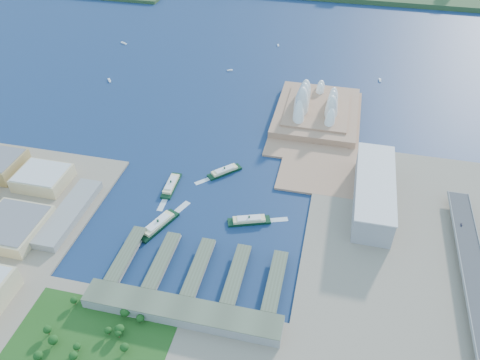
% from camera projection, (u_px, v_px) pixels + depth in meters
% --- Properties ---
extents(ground, '(3000.00, 3000.00, 0.00)m').
position_uv_depth(ground, '(206.00, 222.00, 569.22)').
color(ground, '#101F4D').
rests_on(ground, ground).
extents(east_land, '(240.00, 500.00, 3.00)m').
position_uv_depth(east_land, '(413.00, 290.00, 487.95)').
color(east_land, gray).
rests_on(east_land, ground).
extents(peninsula, '(135.00, 220.00, 3.00)m').
position_uv_depth(peninsula, '(317.00, 122.00, 746.28)').
color(peninsula, '#A87A5B').
rests_on(peninsula, ground).
extents(opera_house, '(134.00, 180.00, 58.00)m').
position_uv_depth(opera_house, '(318.00, 99.00, 742.72)').
color(opera_house, white).
rests_on(opera_house, peninsula).
extents(toaster_building, '(45.00, 155.00, 35.00)m').
position_uv_depth(toaster_building, '(374.00, 192.00, 582.48)').
color(toaster_building, gray).
rests_on(toaster_building, east_land).
extents(expressway, '(26.00, 340.00, 11.85)m').
position_uv_depth(expressway, '(478.00, 305.00, 465.10)').
color(expressway, gray).
rests_on(expressway, east_land).
extents(ferry_wharves, '(184.00, 90.00, 9.30)m').
position_uv_depth(ferry_wharves, '(199.00, 268.00, 506.99)').
color(ferry_wharves, '#4C5742').
rests_on(ferry_wharves, ground).
extents(terminal_building, '(200.00, 28.00, 12.00)m').
position_uv_depth(terminal_building, '(182.00, 312.00, 458.62)').
color(terminal_building, gray).
rests_on(terminal_building, south_land).
extents(park, '(150.00, 110.00, 16.00)m').
position_uv_depth(park, '(84.00, 344.00, 428.95)').
color(park, '#194714').
rests_on(park, south_land).
extents(ferry_a, '(14.90, 53.06, 9.96)m').
position_uv_depth(ferry_a, '(171.00, 184.00, 619.12)').
color(ferry_a, black).
rests_on(ferry_a, ground).
extents(ferry_b, '(43.89, 44.16, 9.38)m').
position_uv_depth(ferry_b, '(225.00, 170.00, 642.66)').
color(ferry_b, black).
rests_on(ferry_b, ground).
extents(ferry_c, '(36.67, 61.04, 11.29)m').
position_uv_depth(ferry_c, '(158.00, 223.00, 559.80)').
color(ferry_c, black).
rests_on(ferry_c, ground).
extents(ferry_d, '(53.45, 29.96, 9.84)m').
position_uv_depth(ferry_d, '(249.00, 219.00, 566.52)').
color(ferry_d, black).
rests_on(ferry_d, ground).
extents(boat_a, '(11.91, 14.61, 2.94)m').
position_uv_depth(boat_a, '(109.00, 80.00, 858.23)').
color(boat_a, white).
rests_on(boat_a, ground).
extents(boat_b, '(10.64, 7.73, 2.73)m').
position_uv_depth(boat_b, '(230.00, 70.00, 890.65)').
color(boat_b, white).
rests_on(boat_b, ground).
extents(boat_c, '(4.61, 13.20, 2.92)m').
position_uv_depth(boat_c, '(380.00, 80.00, 859.01)').
color(boat_c, white).
rests_on(boat_c, ground).
extents(boat_d, '(16.74, 11.04, 2.86)m').
position_uv_depth(boat_d, '(124.00, 43.00, 991.72)').
color(boat_d, white).
rests_on(boat_d, ground).
extents(boat_e, '(5.88, 10.86, 2.54)m').
position_uv_depth(boat_e, '(278.00, 45.00, 982.46)').
color(boat_e, white).
rests_on(boat_e, ground).
extents(car_c, '(1.88, 4.62, 1.34)m').
position_uv_depth(car_c, '(461.00, 225.00, 543.74)').
color(car_c, slate).
rests_on(car_c, expressway).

